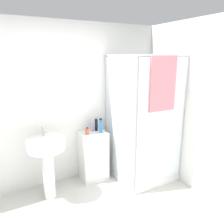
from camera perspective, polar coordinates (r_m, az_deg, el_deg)
wall_back at (r=3.45m, az=-13.39°, el=1.62°), size 6.40×0.06×2.50m
shower_enclosure at (r=3.63m, az=7.82°, el=-8.77°), size 0.92×0.95×2.02m
vanity_cabinet at (r=3.68m, az=-4.90°, el=-11.21°), size 0.42×0.37×0.81m
sink at (r=3.21m, az=-16.61°, el=-10.61°), size 0.51×0.51×1.03m
soap_dispenser at (r=3.43m, az=-6.53°, el=-5.02°), size 0.05×0.06×0.12m
shampoo_bottle_tall_black at (r=3.56m, az=-4.14°, el=-3.19°), size 0.05×0.05×0.23m
shampoo_bottle_blue at (r=3.44m, az=-3.01°, el=-3.67°), size 0.05×0.05×0.24m
lotion_bottle_white at (r=3.55m, az=-5.17°, el=-3.88°), size 0.06×0.06×0.17m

